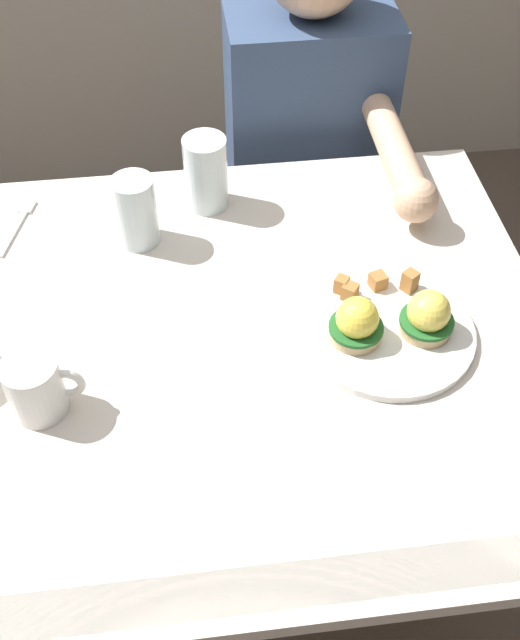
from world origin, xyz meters
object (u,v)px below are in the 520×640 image
(dining_table, at_px, (180,388))
(eggs_benedict_plate, at_px, (390,325))
(coffee_mug, at_px, (36,386))
(water_glass_near, at_px, (136,214))
(water_glass_far, at_px, (206,177))
(diner_person, at_px, (310,153))
(fork, at_px, (18,224))

(dining_table, relative_size, eggs_benedict_plate, 4.44)
(dining_table, xyz_separation_m, coffee_mug, (-0.19, -0.10, 0.16))
(water_glass_near, bearing_deg, eggs_benedict_plate, -35.89)
(water_glass_far, distance_m, diner_person, 0.38)
(dining_table, distance_m, water_glass_near, 0.31)
(eggs_benedict_plate, bearing_deg, water_glass_far, 125.04)
(coffee_mug, relative_size, fork, 0.72)
(fork, distance_m, water_glass_far, 0.35)
(eggs_benedict_plate, height_order, water_glass_near, water_glass_near)
(diner_person, bearing_deg, coffee_mug, -126.32)
(water_glass_near, height_order, diner_person, diner_person)
(eggs_benedict_plate, relative_size, coffee_mug, 2.42)
(coffee_mug, xyz_separation_m, water_glass_far, (0.27, 0.44, 0.01))
(fork, distance_m, diner_person, 0.65)
(eggs_benedict_plate, distance_m, coffee_mug, 0.53)
(eggs_benedict_plate, relative_size, water_glass_near, 2.10)
(eggs_benedict_plate, distance_m, water_glass_far, 0.44)
(dining_table, height_order, coffee_mug, coffee_mug)
(fork, bearing_deg, eggs_benedict_plate, -29.79)
(water_glass_far, relative_size, diner_person, 0.12)
(dining_table, xyz_separation_m, water_glass_far, (0.08, 0.34, 0.17))
(dining_table, xyz_separation_m, diner_person, (0.32, 0.60, 0.02))
(water_glass_near, relative_size, water_glass_far, 0.93)
(water_glass_far, bearing_deg, diner_person, 47.19)
(coffee_mug, distance_m, water_glass_far, 0.51)
(water_glass_far, bearing_deg, eggs_benedict_plate, -54.96)
(dining_table, distance_m, fork, 0.43)
(eggs_benedict_plate, bearing_deg, coffee_mug, -171.87)
(coffee_mug, bearing_deg, eggs_benedict_plate, 8.13)
(coffee_mug, xyz_separation_m, diner_person, (0.51, 0.70, -0.14))
(fork, xyz_separation_m, water_glass_near, (0.22, -0.07, 0.06))
(eggs_benedict_plate, bearing_deg, diner_person, 91.21)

